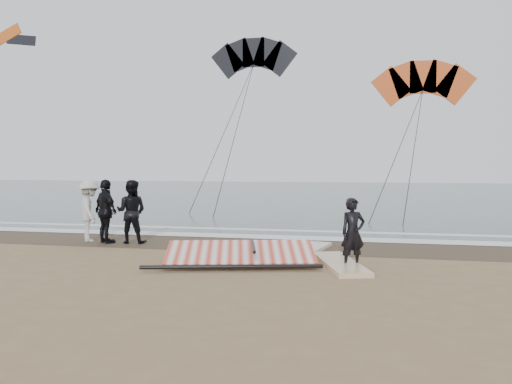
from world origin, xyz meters
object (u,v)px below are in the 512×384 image
at_px(board_cream, 309,250).
at_px(board_white, 340,263).
at_px(man_main, 353,233).
at_px(sail_rig, 239,255).

bearing_deg(board_cream, board_white, -50.87).
xyz_separation_m(man_main, board_white, (-0.29, 0.17, -0.73)).
bearing_deg(man_main, sail_rig, 153.80).
xyz_separation_m(man_main, sail_rig, (-2.59, -0.06, -0.59)).
xyz_separation_m(man_main, board_cream, (-1.18, 1.91, -0.73)).
xyz_separation_m(board_white, board_cream, (-0.89, 1.74, -0.00)).
bearing_deg(sail_rig, board_cream, 54.37).
bearing_deg(board_white, sail_rig, 168.08).
distance_m(man_main, board_cream, 2.36).
height_order(board_white, sail_rig, sail_rig).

